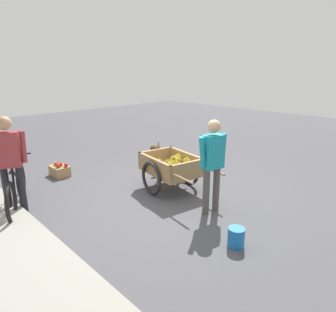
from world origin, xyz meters
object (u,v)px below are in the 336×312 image
Objects in this scene: fruit_cart at (171,168)px; apple_crate at (60,170)px; dog at (155,148)px; plastic_bucket at (236,237)px; bicycle at (16,189)px; cyclist_person at (9,157)px; vendor_person at (213,159)px.

fruit_cart is 2.58m from apple_crate.
dog is 4.25m from plastic_bucket.
cyclist_person is (-0.14, 0.07, 0.60)m from bicycle.
cyclist_person is 2.70× the size of dog.
fruit_cart is 1.15× the size of vendor_person.
cyclist_person is at bearing 153.40° from bicycle.
dog is (0.58, -3.63, -0.08)m from bicycle.
fruit_cart reaches higher than dog.
fruit_cart is 2.72m from bicycle.
plastic_bucket is (-1.99, 0.76, -0.31)m from fruit_cart.
apple_crate is at bearing -49.29° from bicycle.
apple_crate is (1.05, -1.22, -0.23)m from bicycle.
bicycle is 0.62m from cyclist_person.
vendor_person is 3.18m from cyclist_person.
cyclist_person is 5.99× the size of plastic_bucket.
plastic_bucket is 0.60× the size of apple_crate.
bicycle is 2.56× the size of dog.
fruit_cart is at bearing -113.25° from cyclist_person.
fruit_cart is 6.59× the size of plastic_bucket.
fruit_cart is 1.23m from vendor_person.
dog is at bearing -25.57° from vendor_person.
plastic_bucket is (-3.77, 1.96, -0.14)m from dog.
apple_crate is (1.19, -1.29, -0.83)m from cyclist_person.
cyclist_person is at bearing 100.91° from dog.
dog is at bearing -79.09° from cyclist_person.
apple_crate is (2.26, 1.21, -0.31)m from fruit_cart.
fruit_cart is at bearing -20.94° from plastic_bucket.
plastic_bucket is at bearing -174.01° from apple_crate.
plastic_bucket is at bearing -152.40° from bicycle.
bicycle is at bearing 99.03° from dog.
cyclist_person reaches higher than bicycle.
cyclist_person is at bearing 66.75° from fruit_cart.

